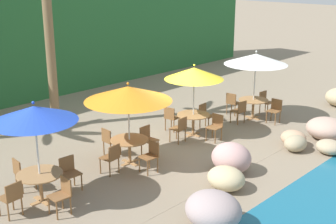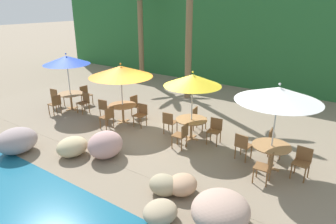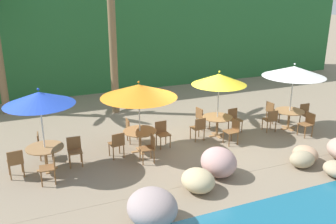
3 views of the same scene
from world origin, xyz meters
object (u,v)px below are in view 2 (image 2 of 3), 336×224
chair_blue_right (55,103)px  umbrella_yellow (193,80)px  umbrella_blue (66,60)px  chair_yellow_seaward (215,129)px  chair_yellow_left (169,121)px  chair_white_seaward (302,160)px  chair_yellow_inland (198,117)px  umbrella_white (278,94)px  chair_white_right (266,166)px  chair_orange_right (108,116)px  dining_table_orange (123,108)px  dining_table_yellow (191,123)px  umbrella_orange (121,71)px  dining_table_blue (71,96)px  chair_yellow_right (182,134)px  chair_blue_left (56,96)px  chair_orange_seaward (141,113)px  dining_table_white (271,149)px  chair_white_inland (274,141)px  chair_orange_inland (136,104)px  palm_tree_second (190,7)px  chair_white_left (243,145)px  chair_blue_inland (85,94)px  chair_blue_seaward (84,101)px  chair_orange_left (105,108)px  palm_tree_nearest (140,16)px

chair_blue_right → umbrella_yellow: (6.02, 1.23, 1.63)m
umbrella_blue → chair_yellow_seaward: size_ratio=2.92×
chair_yellow_left → chair_white_seaward: (4.62, -0.27, 0.00)m
chair_yellow_inland → umbrella_white: umbrella_white is taller
umbrella_white → chair_white_seaward: size_ratio=2.97×
umbrella_blue → chair_white_right: (9.13, -0.92, -1.72)m
chair_orange_right → chair_yellow_seaward: size_ratio=1.00×
dining_table_orange → dining_table_yellow: (3.06, 0.21, 0.00)m
umbrella_orange → chair_yellow_left: 2.72m
dining_table_yellow → chair_white_right: bearing=-22.9°
umbrella_yellow → dining_table_blue: bearing=-176.4°
chair_orange_right → chair_yellow_right: (3.18, 0.22, 0.00)m
chair_yellow_seaward → chair_white_right: (2.22, -1.47, 0.00)m
chair_yellow_seaward → chair_yellow_left: size_ratio=1.00×
chair_yellow_right → umbrella_yellow: bearing=99.5°
chair_blue_left → chair_blue_right: size_ratio=1.00×
umbrella_blue → umbrella_yellow: bearing=3.6°
umbrella_orange → chair_orange_seaward: (0.84, 0.13, -1.58)m
dining_table_white → chair_white_inland: size_ratio=1.26×
chair_orange_inland → palm_tree_second: palm_tree_second is taller
chair_blue_right → dining_table_yellow: bearing=11.5°
chair_white_left → chair_orange_seaward: bearing=175.2°
umbrella_orange → chair_white_left: 5.37m
dining_table_blue → chair_white_right: 9.18m
umbrella_yellow → chair_blue_inland: bearing=175.5°
chair_blue_seaward → chair_blue_inland: 1.19m
umbrella_white → chair_white_inland: 1.95m
chair_orange_left → dining_table_white: chair_orange_left is taller
dining_table_white → chair_white_left: chair_white_left is taller
chair_white_inland → dining_table_orange: bearing=-174.1°
dining_table_orange → chair_yellow_right: size_ratio=1.26×
umbrella_yellow → umbrella_orange: bearing=-176.0°
chair_orange_inland → chair_white_inland: size_ratio=1.00×
dining_table_yellow → umbrella_orange: bearing=-176.0°
chair_blue_right → chair_yellow_seaward: (6.86, 1.40, 0.00)m
chair_blue_seaward → chair_white_right: same height
chair_orange_left → chair_white_right: size_ratio=1.00×
umbrella_blue → chair_blue_right: bearing=-86.8°
dining_table_blue → chair_white_seaward: chair_white_seaward is taller
dining_table_yellow → chair_yellow_left: size_ratio=1.26×
chair_orange_left → umbrella_yellow: size_ratio=0.35×
chair_orange_seaward → dining_table_yellow: 2.22m
dining_table_yellow → chair_white_right: 3.32m
umbrella_white → palm_tree_nearest: size_ratio=0.47×
umbrella_white → chair_white_seaward: 1.95m
chair_orange_right → chair_yellow_inland: 3.40m
chair_yellow_left → palm_tree_second: size_ratio=0.13×
palm_tree_second → chair_white_left: bearing=-44.2°
chair_orange_inland → chair_yellow_seaward: size_ratio=1.00×
chair_blue_inland → umbrella_white: size_ratio=0.34×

